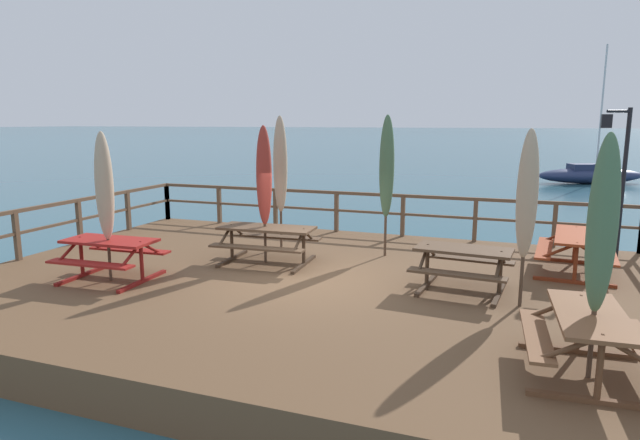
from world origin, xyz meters
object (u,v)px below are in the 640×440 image
Objects in this scene: picnic_table_back_left at (110,251)px; picnic_table_mid_left at (589,331)px; patio_umbrella_short_back at (280,165)px; patio_umbrella_short_front at (387,167)px; patio_umbrella_short_mid at (104,187)px; patio_umbrella_tall_back_right at (264,176)px; picnic_table_back_right at (267,236)px; picnic_table_mid_centre at (576,245)px; lamp_post_hooked at (617,160)px; patio_umbrella_tall_mid_left at (602,226)px; sailboat_distant at (590,175)px; picnic_table_front_left at (463,260)px; patio_umbrella_tall_mid_right at (527,195)px.

picnic_table_mid_left is (7.91, -1.26, -0.00)m from picnic_table_back_left.
patio_umbrella_short_front reaches higher than patio_umbrella_short_back.
patio_umbrella_tall_back_right is at bearing 45.89° from patio_umbrella_short_mid.
picnic_table_back_right is (-5.72, 3.38, 0.01)m from picnic_table_mid_left.
picnic_table_mid_centre is 2.35m from lamp_post_hooked.
patio_umbrella_tall_mid_left reaches higher than picnic_table_mid_left.
patio_umbrella_tall_back_right is at bearing 149.34° from patio_umbrella_tall_mid_left.
lamp_post_hooked is at bearing 62.91° from picnic_table_mid_centre.
patio_umbrella_short_mid is 0.90× the size of patio_umbrella_short_back.
lamp_post_hooked is at bearing 29.52° from picnic_table_back_left.
patio_umbrella_short_back reaches higher than patio_umbrella_tall_back_right.
patio_umbrella_tall_back_right is 0.93× the size of patio_umbrella_short_front.
patio_umbrella_short_back is at bearing -110.85° from sailboat_distant.
sailboat_distant reaches higher than patio_umbrella_short_front.
lamp_post_hooked is at bearing 29.79° from patio_umbrella_short_mid.
patio_umbrella_tall_mid_left is at bearing -45.12° from picnic_table_mid_left.
picnic_table_mid_left is 0.64× the size of patio_umbrella_short_mid.
picnic_table_back_left is 5.80m from patio_umbrella_short_front.
patio_umbrella_short_mid is 0.97× the size of patio_umbrella_tall_back_right.
picnic_table_mid_centre is at bearing 0.86° from patio_umbrella_short_back.
picnic_table_back_left and picnic_table_mid_left have the same top height.
patio_umbrella_short_back is at bearing 156.57° from picnic_table_front_left.
patio_umbrella_tall_mid_left is (0.03, -0.03, 1.24)m from picnic_table_mid_left.
picnic_table_back_left is 0.62× the size of patio_umbrella_tall_back_right.
patio_umbrella_tall_mid_right is at bearing 107.92° from patio_umbrella_tall_mid_left.
picnic_table_back_right is 0.64× the size of lamp_post_hooked.
patio_umbrella_short_back is 7.22m from lamp_post_hooked.
picnic_table_mid_left is at bearing -38.03° from patio_umbrella_short_back.
picnic_table_back_left is at bearing 102.99° from patio_umbrella_short_mid.
patio_umbrella_short_mid is at bearing -77.01° from picnic_table_back_left.
patio_umbrella_tall_back_right reaches higher than picnic_table_front_left.
picnic_table_back_left and picnic_table_front_left have the same top height.
patio_umbrella_short_front is at bearing 179.17° from picnic_table_mid_centre.
picnic_table_mid_centre is at bearing -96.57° from sailboat_distant.
patio_umbrella_tall_mid_right is 2.47m from patio_umbrella_tall_mid_left.
picnic_table_mid_left is 0.23× the size of sailboat_distant.
patio_umbrella_tall_back_right is at bearing 151.08° from picnic_table_back_right.
patio_umbrella_short_back is (1.93, 3.41, 1.39)m from picnic_table_back_left.
patio_umbrella_short_front is at bearing 39.22° from picnic_table_back_left.
patio_umbrella_short_mid is 0.86× the size of lamp_post_hooked.
sailboat_distant is (6.47, 23.23, -2.05)m from patio_umbrella_short_front.
picnic_table_back_right is 3.29m from patio_umbrella_short_mid.
picnic_table_mid_centre is at bearing 87.39° from patio_umbrella_tall_mid_left.
picnic_table_mid_centre is (5.96, 1.39, 0.00)m from picnic_table_back_right.
picnic_table_back_right is at bearing 44.00° from picnic_table_back_left.
sailboat_distant is at bearing 70.69° from picnic_table_back_right.
lamp_post_hooked reaches higher than picnic_table_back_left.
sailboat_distant is at bearing 69.15° from patio_umbrella_short_back.
picnic_table_back_left is 0.84× the size of picnic_table_mid_centre.
picnic_table_back_right is at bearing 172.04° from picnic_table_front_left.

